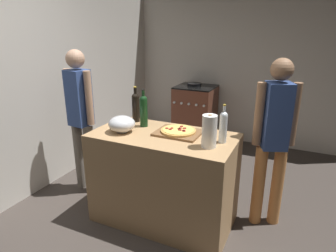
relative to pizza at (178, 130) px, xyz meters
name	(u,v)px	position (x,y,z in m)	size (l,w,h in m)	color
ground_plane	(204,183)	(0.02, 0.76, -0.93)	(3.96, 3.76, 0.02)	#3F3833
kitchen_wall_rear	(241,60)	(0.02, 2.39, 0.38)	(3.96, 0.10, 2.60)	beige
kitchen_wall_left	(82,67)	(-1.71, 0.76, 0.38)	(0.10, 3.76, 2.60)	beige
counter	(164,178)	(-0.11, -0.08, -0.47)	(1.30, 0.67, 0.89)	tan
cutting_board	(178,133)	(0.00, 0.00, -0.02)	(0.40, 0.32, 0.02)	brown
pizza	(178,130)	(0.00, 0.00, 0.00)	(0.32, 0.32, 0.03)	tan
mixing_bowl	(122,124)	(-0.49, -0.17, 0.05)	(0.24, 0.24, 0.15)	#B2B2B7
paper_towel_roll	(209,131)	(0.34, -0.18, 0.10)	(0.12, 0.12, 0.27)	white
wine_bottle_dark	(136,106)	(-0.53, 0.15, 0.13)	(0.08, 0.08, 0.36)	black
wine_bottle_amber	(223,126)	(0.42, -0.03, 0.12)	(0.07, 0.07, 0.33)	silver
wine_bottle_clear	(144,110)	(-0.38, 0.05, 0.14)	(0.08, 0.08, 0.36)	#143819
stove	(195,114)	(-0.56, 1.99, -0.45)	(0.59, 0.58, 0.96)	brown
person_in_stripes	(81,114)	(-1.17, 0.06, -0.01)	(0.37, 0.23, 1.59)	slate
person_in_red	(274,136)	(0.79, 0.30, -0.02)	(0.35, 0.26, 1.57)	#D88C4C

